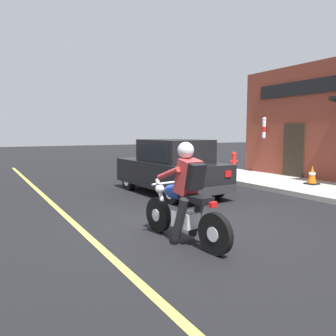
# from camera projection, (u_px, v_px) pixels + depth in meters

# --- Properties ---
(ground_plane) EXTENTS (80.00, 80.00, 0.00)m
(ground_plane) POSITION_uv_depth(u_px,v_px,m) (185.00, 225.00, 6.26)
(ground_plane) COLOR black
(sidewalk_curb) EXTENTS (2.60, 22.00, 0.14)m
(sidewalk_curb) POSITION_uv_depth(u_px,v_px,m) (267.00, 181.00, 11.58)
(sidewalk_curb) COLOR #ADAAA3
(sidewalk_curb) RESTS_ON ground
(lane_stripe) EXTENTS (0.12, 19.80, 0.01)m
(lane_stripe) POSITION_uv_depth(u_px,v_px,m) (55.00, 206.00, 7.92)
(lane_stripe) COLOR #D1C64C
(lane_stripe) RESTS_ON ground
(motorcycle_with_rider) EXTENTS (0.63, 2.02, 1.62)m
(motorcycle_with_rider) POSITION_uv_depth(u_px,v_px,m) (185.00, 201.00, 5.22)
(motorcycle_with_rider) COLOR black
(motorcycle_with_rider) RESTS_ON ground
(car_hatchback) EXTENTS (1.81, 3.85, 1.57)m
(car_hatchback) POSITION_uv_depth(u_px,v_px,m) (171.00, 168.00, 9.37)
(car_hatchback) COLOR black
(car_hatchback) RESTS_ON ground
(traffic_cone) EXTENTS (0.36, 0.36, 0.60)m
(traffic_cone) POSITION_uv_depth(u_px,v_px,m) (312.00, 175.00, 10.31)
(traffic_cone) COLOR black
(traffic_cone) RESTS_ON sidewalk_curb
(fire_hydrant) EXTENTS (0.36, 0.24, 0.88)m
(fire_hydrant) POSITION_uv_depth(u_px,v_px,m) (234.00, 163.00, 12.86)
(fire_hydrant) COLOR red
(fire_hydrant) RESTS_ON sidewalk_curb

